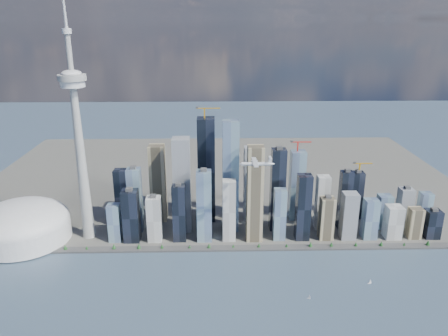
{
  "coord_description": "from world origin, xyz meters",
  "views": [
    {
      "loc": [
        -18.94,
        -572.84,
        465.47
      ],
      "look_at": [
        0.78,
        260.0,
        179.79
      ],
      "focal_mm": 35.0,
      "sensor_mm": 36.0,
      "label": 1
    }
  ],
  "objects_px": {
    "dome_stadium": "(22,224)",
    "airplane": "(257,163)",
    "needle_tower": "(78,136)",
    "sailboat_west": "(309,297)",
    "sailboat_east": "(370,282)"
  },
  "relations": [
    {
      "from": "dome_stadium",
      "to": "airplane",
      "type": "bearing_deg",
      "value": -9.99
    },
    {
      "from": "dome_stadium",
      "to": "airplane",
      "type": "distance_m",
      "value": 535.9
    },
    {
      "from": "needle_tower",
      "to": "sailboat_west",
      "type": "relative_size",
      "value": 63.77
    },
    {
      "from": "sailboat_west",
      "to": "dome_stadium",
      "type": "bearing_deg",
      "value": -179.79
    },
    {
      "from": "needle_tower",
      "to": "airplane",
      "type": "distance_m",
      "value": 376.36
    },
    {
      "from": "sailboat_west",
      "to": "airplane",
      "type": "bearing_deg",
      "value": 142.6
    },
    {
      "from": "needle_tower",
      "to": "airplane",
      "type": "relative_size",
      "value": 8.13
    },
    {
      "from": "dome_stadium",
      "to": "airplane",
      "type": "height_order",
      "value": "airplane"
    },
    {
      "from": "dome_stadium",
      "to": "sailboat_east",
      "type": "height_order",
      "value": "dome_stadium"
    },
    {
      "from": "needle_tower",
      "to": "sailboat_west",
      "type": "distance_m",
      "value": 556.4
    },
    {
      "from": "sailboat_east",
      "to": "sailboat_west",
      "type": "bearing_deg",
      "value": -166.71
    },
    {
      "from": "airplane",
      "to": "sailboat_east",
      "type": "bearing_deg",
      "value": -24.37
    },
    {
      "from": "sailboat_west",
      "to": "sailboat_east",
      "type": "bearing_deg",
      "value": 41.02
    },
    {
      "from": "needle_tower",
      "to": "dome_stadium",
      "type": "xyz_separation_m",
      "value": [
        -140.0,
        -10.0,
        -196.4
      ]
    },
    {
      "from": "needle_tower",
      "to": "sailboat_east",
      "type": "height_order",
      "value": "needle_tower"
    }
  ]
}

